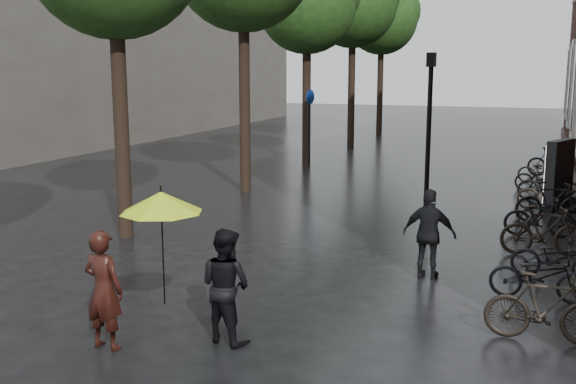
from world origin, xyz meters
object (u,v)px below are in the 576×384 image
at_px(person_black, 226,285).
at_px(parked_bicycles, 548,203).
at_px(pedestrian_walking, 429,234).
at_px(person_burgundy, 104,290).
at_px(lamp_post, 429,121).
at_px(ad_lightbox, 559,176).

height_order(person_black, parked_bicycles, person_black).
relative_size(pedestrian_walking, parked_bicycles, 0.10).
height_order(person_burgundy, lamp_post, lamp_post).
distance_m(parked_bicycles, ad_lightbox, 1.42).
distance_m(person_burgundy, person_black, 1.61).
height_order(parked_bicycles, lamp_post, lamp_post).
bearing_deg(ad_lightbox, pedestrian_walking, -85.30).
bearing_deg(pedestrian_walking, parked_bicycles, -105.61).
bearing_deg(ad_lightbox, person_burgundy, -94.11).
height_order(person_burgundy, person_black, person_burgundy).
relative_size(pedestrian_walking, lamp_post, 0.40).
distance_m(pedestrian_walking, parked_bicycles, 5.85).
xyz_separation_m(parked_bicycles, lamp_post, (-2.76, -1.09, 2.00)).
bearing_deg(person_black, person_burgundy, 44.73).
bearing_deg(parked_bicycles, pedestrian_walking, -109.84).
relative_size(pedestrian_walking, ad_lightbox, 0.86).
relative_size(person_burgundy, ad_lightbox, 0.87).
relative_size(person_burgundy, lamp_post, 0.40).
relative_size(person_black, ad_lightbox, 0.85).
bearing_deg(ad_lightbox, lamp_post, -118.45).
xyz_separation_m(person_black, lamp_post, (1.38, 8.20, 1.66)).
xyz_separation_m(pedestrian_walking, lamp_post, (-0.77, 4.41, 1.65)).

